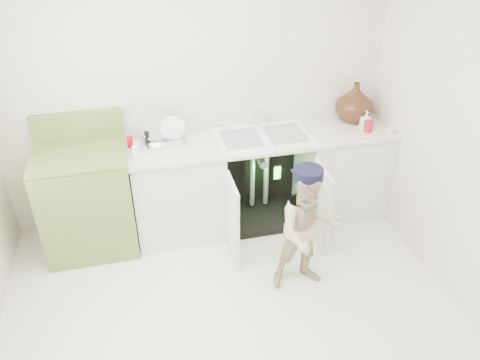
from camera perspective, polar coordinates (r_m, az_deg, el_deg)
The scene contains 5 objects.
ground at distance 3.74m, azimuth -0.68°, elevation -16.47°, with size 3.50×3.50×0.00m, color beige.
room_shell at distance 2.92m, azimuth -0.83°, elevation 0.01°, with size 6.00×5.50×1.26m.
counter_run at distance 4.45m, azimuth 3.21°, elevation 0.64°, with size 2.44×1.02×1.28m.
avocado_stove at distance 4.31m, azimuth -18.05°, elevation -2.20°, with size 0.76×0.65×1.19m.
repair_worker at distance 3.69m, azimuth 8.24°, elevation -6.00°, with size 0.53×0.82×1.09m.
Camera 1 is at (-0.54, -2.42, 2.80)m, focal length 35.00 mm.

